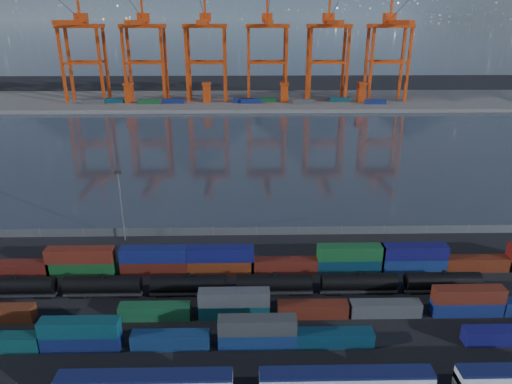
{
  "coord_description": "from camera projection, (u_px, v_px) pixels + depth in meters",
  "views": [
    {
      "loc": [
        -2.04,
        -68.04,
        47.24
      ],
      "look_at": [
        0.0,
        30.0,
        10.0
      ],
      "focal_mm": 32.0,
      "sensor_mm": 36.0,
      "label": 1
    }
  ],
  "objects": [
    {
      "name": "quay_containers",
      "position": [
        231.0,
        101.0,
        261.71
      ],
      "size": [
        172.58,
        10.99,
        2.6
      ],
      "color": "navy",
      "rests_on": "far_quay"
    },
    {
      "name": "far_quay",
      "position": [
        250.0,
        101.0,
        276.33
      ],
      "size": [
        700.0,
        70.0,
        2.0
      ],
      "primitive_type": "cube",
      "color": "#514F4C",
      "rests_on": "ground"
    },
    {
      "name": "harbor_water",
      "position": [
        252.0,
        148.0,
        178.54
      ],
      "size": [
        700.0,
        700.0,
        0.0
      ],
      "primitive_type": "plane",
      "color": "#2A333D",
      "rests_on": "ground"
    },
    {
      "name": "gantry_cranes",
      "position": [
        236.0,
        35.0,
        256.56
      ],
      "size": [
        199.29,
        46.64,
        63.16
      ],
      "color": "#C1390D",
      "rests_on": "ground"
    },
    {
      "name": "tanker_string",
      "position": [
        189.0,
        284.0,
        82.71
      ],
      "size": [
        107.13,
        3.04,
        4.34
      ],
      "color": "black",
      "rests_on": "ground"
    },
    {
      "name": "yard_light_mast",
      "position": [
        121.0,
        202.0,
        100.82
      ],
      "size": [
        1.6,
        0.4,
        16.6
      ],
      "color": "slate",
      "rests_on": "ground"
    },
    {
      "name": "container_row_south",
      "position": [
        138.0,
        336.0,
        69.32
      ],
      "size": [
        127.26,
        2.43,
        5.17
      ],
      "color": "#44484A",
      "rests_on": "ground"
    },
    {
      "name": "straddle_carriers",
      "position": [
        246.0,
        92.0,
        264.51
      ],
      "size": [
        140.0,
        7.0,
        11.1
      ],
      "color": "#C1390D",
      "rests_on": "far_quay"
    },
    {
      "name": "container_row_north",
      "position": [
        245.0,
        261.0,
        90.08
      ],
      "size": [
        142.54,
        2.66,
        5.66
      ],
      "color": "#151156",
      "rests_on": "ground"
    },
    {
      "name": "container_row_mid",
      "position": [
        266.0,
        308.0,
        76.79
      ],
      "size": [
        141.72,
        2.42,
        5.16
      ],
      "color": "#393C3E",
      "rests_on": "ground"
    },
    {
      "name": "waterfront_fence",
      "position": [
        256.0,
        231.0,
        106.22
      ],
      "size": [
        160.12,
        0.12,
        2.2
      ],
      "color": "#595B5E",
      "rests_on": "ground"
    },
    {
      "name": "ground",
      "position": [
        260.0,
        305.0,
        80.41
      ],
      "size": [
        700.0,
        700.0,
        0.0
      ],
      "primitive_type": "plane",
      "color": "black",
      "rests_on": "ground"
    }
  ]
}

